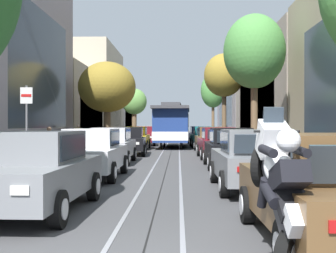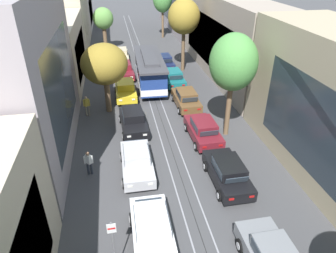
% 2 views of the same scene
% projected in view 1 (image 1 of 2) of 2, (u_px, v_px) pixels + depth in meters
% --- Properties ---
extents(ground_plane, '(169.28, 169.28, 0.00)m').
position_uv_depth(ground_plane, '(172.00, 148.00, 31.75)').
color(ground_plane, '#424244').
extents(trolley_track_rails, '(1.14, 75.71, 0.01)m').
position_uv_depth(trolley_track_rails, '(173.00, 145.00, 36.52)').
color(trolley_track_rails, gray).
rests_on(trolley_track_rails, ground).
extents(building_facade_left, '(5.97, 67.41, 10.46)m').
position_uv_depth(building_facade_left, '(58.00, 92.00, 35.83)').
color(building_facade_left, '#BCAD93').
rests_on(building_facade_left, ground).
extents(building_facade_right, '(5.32, 67.41, 10.70)m').
position_uv_depth(building_facade_right, '(280.00, 91.00, 36.95)').
color(building_facade_right, tan).
rests_on(building_facade_right, ground).
extents(parked_car_grey_near_left, '(2.07, 4.39, 1.58)m').
position_uv_depth(parked_car_grey_near_left, '(35.00, 171.00, 8.64)').
color(parked_car_grey_near_left, slate).
rests_on(parked_car_grey_near_left, ground).
extents(parked_car_white_second_left, '(2.03, 4.37, 1.58)m').
position_uv_depth(parked_car_white_second_left, '(92.00, 153.00, 14.20)').
color(parked_car_white_second_left, silver).
rests_on(parked_car_white_second_left, ground).
extents(parked_car_silver_mid_left, '(2.01, 4.36, 1.58)m').
position_uv_depth(parked_car_silver_mid_left, '(111.00, 145.00, 19.67)').
color(parked_car_silver_mid_left, '#B7B7BC').
rests_on(parked_car_silver_mid_left, ground).
extents(parked_car_black_fourth_left, '(2.12, 4.41, 1.58)m').
position_uv_depth(parked_car_black_fourth_left, '(129.00, 141.00, 24.92)').
color(parked_car_black_fourth_left, black).
rests_on(parked_car_black_fourth_left, ground).
extents(parked_car_yellow_fifth_left, '(2.01, 4.36, 1.58)m').
position_uv_depth(parked_car_yellow_fifth_left, '(135.00, 138.00, 31.04)').
color(parked_car_yellow_fifth_left, gold).
rests_on(parked_car_yellow_fifth_left, ground).
extents(parked_car_maroon_sixth_left, '(2.14, 4.42, 1.58)m').
position_uv_depth(parked_car_maroon_sixth_left, '(144.00, 136.00, 36.52)').
color(parked_car_maroon_sixth_left, maroon).
rests_on(parked_car_maroon_sixth_left, ground).
extents(parked_car_beige_far_left, '(2.05, 4.38, 1.58)m').
position_uv_depth(parked_car_beige_far_left, '(148.00, 134.00, 42.14)').
color(parked_car_beige_far_left, '#C1B28E').
rests_on(parked_car_beige_far_left, ground).
extents(parked_car_brown_near_right, '(2.03, 4.37, 1.58)m').
position_uv_depth(parked_car_brown_near_right, '(326.00, 189.00, 6.25)').
color(parked_car_brown_near_right, brown).
rests_on(parked_car_brown_near_right, ground).
extents(parked_car_grey_second_right, '(2.02, 4.37, 1.58)m').
position_uv_depth(parked_car_grey_second_right, '(252.00, 159.00, 11.57)').
color(parked_car_grey_second_right, slate).
rests_on(parked_car_grey_second_right, ground).
extents(parked_car_black_mid_right, '(2.01, 4.37, 1.58)m').
position_uv_depth(parked_car_black_mid_right, '(230.00, 148.00, 17.54)').
color(parked_car_black_mid_right, black).
rests_on(parked_car_black_mid_right, ground).
extents(parked_car_maroon_fourth_right, '(2.07, 4.39, 1.58)m').
position_uv_depth(parked_car_maroon_fourth_right, '(218.00, 143.00, 22.49)').
color(parked_car_maroon_fourth_right, maroon).
rests_on(parked_car_maroon_fourth_right, ground).
extents(parked_car_brown_fifth_right, '(2.04, 4.38, 1.58)m').
position_uv_depth(parked_car_brown_fifth_right, '(211.00, 139.00, 27.96)').
color(parked_car_brown_fifth_right, brown).
rests_on(parked_car_brown_fifth_right, ground).
extents(parked_car_teal_sixth_right, '(2.10, 4.41, 1.58)m').
position_uv_depth(parked_car_teal_sixth_right, '(204.00, 137.00, 33.26)').
color(parked_car_teal_sixth_right, '#196B70').
rests_on(parked_car_teal_sixth_right, ground).
extents(parked_car_navy_far_right, '(2.14, 4.42, 1.58)m').
position_uv_depth(parked_car_navy_far_right, '(200.00, 135.00, 38.57)').
color(parked_car_navy_far_right, '#19234C').
rests_on(parked_car_navy_far_right, ground).
extents(street_tree_kerb_left_second, '(3.72, 3.68, 5.80)m').
position_uv_depth(street_tree_kerb_left_second, '(107.00, 88.00, 28.51)').
color(street_tree_kerb_left_second, brown).
rests_on(street_tree_kerb_left_second, ground).
extents(street_tree_kerb_left_mid, '(2.70, 2.19, 5.66)m').
position_uv_depth(street_tree_kerb_left_mid, '(134.00, 103.00, 47.81)').
color(street_tree_kerb_left_mid, brown).
rests_on(street_tree_kerb_left_mid, ground).
extents(street_tree_kerb_right_second, '(3.20, 3.46, 7.47)m').
position_uv_depth(street_tree_kerb_right_second, '(254.00, 52.00, 22.89)').
color(street_tree_kerb_right_second, brown).
rests_on(street_tree_kerb_right_second, ground).
extents(street_tree_kerb_right_mid, '(3.42, 3.55, 7.78)m').
position_uv_depth(street_tree_kerb_right_mid, '(224.00, 76.00, 37.45)').
color(street_tree_kerb_right_mid, brown).
rests_on(street_tree_kerb_right_mid, ground).
extents(street_tree_kerb_right_fourth, '(2.97, 2.89, 7.95)m').
position_uv_depth(street_tree_kerb_right_fourth, '(213.00, 91.00, 53.39)').
color(street_tree_kerb_right_fourth, brown).
rests_on(street_tree_kerb_right_fourth, ground).
extents(cable_car_trolley, '(2.80, 9.17, 3.28)m').
position_uv_depth(cable_car_trolley, '(172.00, 125.00, 33.13)').
color(cable_car_trolley, navy).
rests_on(cable_car_trolley, ground).
extents(motorcycle_with_rider, '(0.51, 1.80, 1.92)m').
position_uv_depth(motorcycle_with_rider, '(281.00, 187.00, 4.97)').
color(motorcycle_with_rider, black).
rests_on(motorcycle_with_rider, ground).
extents(pedestrian_on_left_pavement, '(0.55, 0.39, 1.74)m').
position_uv_depth(pedestrian_on_left_pavement, '(78.00, 136.00, 28.01)').
color(pedestrian_on_left_pavement, slate).
rests_on(pedestrian_on_left_pavement, ground).
extents(pedestrian_on_right_pavement, '(0.55, 0.41, 1.62)m').
position_uv_depth(pedestrian_on_right_pavement, '(49.00, 142.00, 20.03)').
color(pedestrian_on_right_pavement, '#282D38').
rests_on(pedestrian_on_right_pavement, ground).
extents(street_sign_post, '(0.36, 0.07, 2.88)m').
position_uv_depth(street_sign_post, '(27.00, 122.00, 13.06)').
color(street_sign_post, slate).
rests_on(street_sign_post, ground).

